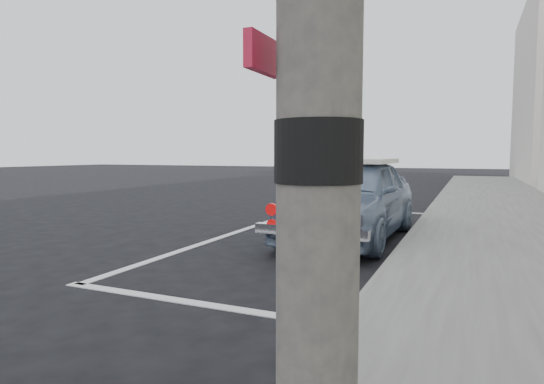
{
  "coord_description": "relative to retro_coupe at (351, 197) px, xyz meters",
  "views": [
    {
      "loc": [
        2.61,
        -3.74,
        1.29
      ],
      "look_at": [
        0.02,
        2.16,
        0.75
      ],
      "focal_mm": 30.0,
      "sensor_mm": 36.0,
      "label": 1
    }
  ],
  "objects": [
    {
      "name": "ground",
      "position": [
        -0.95,
        -3.06,
        -0.63
      ],
      "size": [
        80.0,
        80.0,
        0.0
      ],
      "primitive_type": "plane",
      "color": "black",
      "rests_on": "ground"
    },
    {
      "name": "sidewalk",
      "position": [
        2.25,
        -1.06,
        -0.56
      ],
      "size": [
        2.8,
        40.0,
        0.15
      ],
      "primitive_type": "cube",
      "color": "#62635E",
      "rests_on": "ground"
    },
    {
      "name": "pline_rear",
      "position": [
        -0.45,
        -3.56,
        -0.63
      ],
      "size": [
        3.0,
        0.12,
        0.01
      ],
      "primitive_type": "cube",
      "color": "silver",
      "rests_on": "ground"
    },
    {
      "name": "pline_front",
      "position": [
        -0.45,
        3.44,
        -0.63
      ],
      "size": [
        3.0,
        0.12,
        0.01
      ],
      "primitive_type": "cube",
      "color": "silver",
      "rests_on": "ground"
    },
    {
      "name": "pline_side",
      "position": [
        -1.85,
        -0.06,
        -0.63
      ],
      "size": [
        0.12,
        7.0,
        0.01
      ],
      "primitive_type": "cube",
      "color": "silver",
      "rests_on": "ground"
    },
    {
      "name": "retro_coupe",
      "position": [
        0.0,
        0.0,
        0.0
      ],
      "size": [
        1.58,
        3.72,
        1.25
      ],
      "rotation": [
        0.0,
        0.0,
        -0.03
      ],
      "color": "#7085A2",
      "rests_on": "ground"
    },
    {
      "name": "cat",
      "position": [
        -0.02,
        -1.75,
        -0.51
      ],
      "size": [
        0.3,
        0.51,
        0.28
      ],
      "rotation": [
        0.0,
        0.0,
        -0.21
      ],
      "color": "#6F6254",
      "rests_on": "ground"
    }
  ]
}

